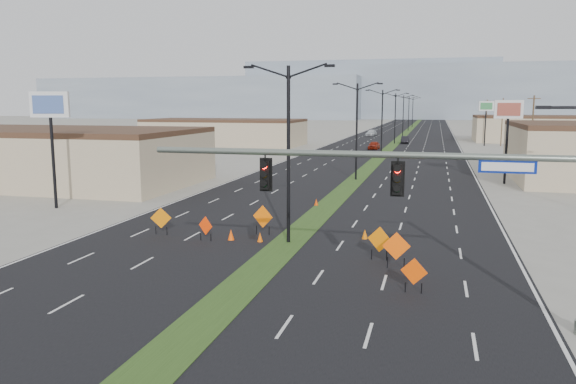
% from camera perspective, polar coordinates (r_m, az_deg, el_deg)
% --- Properties ---
extents(ground, '(600.00, 600.00, 0.00)m').
position_cam_1_polar(ground, '(21.60, -8.25, -12.65)').
color(ground, gray).
rests_on(ground, ground).
extents(road_surface, '(25.00, 400.00, 0.02)m').
position_cam_1_polar(road_surface, '(118.98, 10.89, 4.97)').
color(road_surface, black).
rests_on(road_surface, ground).
extents(median_strip, '(2.00, 400.00, 0.04)m').
position_cam_1_polar(median_strip, '(118.98, 10.89, 4.97)').
color(median_strip, '#274017').
rests_on(median_strip, ground).
extents(building_sw_near, '(40.00, 16.00, 5.00)m').
position_cam_1_polar(building_sw_near, '(64.99, -26.79, 3.20)').
color(building_sw_near, tan).
rests_on(building_sw_near, ground).
extents(building_sw_far, '(30.00, 14.00, 4.50)m').
position_cam_1_polar(building_sw_far, '(111.05, -6.43, 5.96)').
color(building_sw_far, tan).
rests_on(building_sw_far, ground).
extents(mesa_west, '(180.00, 50.00, 22.00)m').
position_cam_1_polar(mesa_west, '(324.74, -8.60, 9.39)').
color(mesa_west, gray).
rests_on(mesa_west, ground).
extents(mesa_center, '(220.00, 50.00, 28.00)m').
position_cam_1_polar(mesa_center, '(320.11, 20.76, 9.46)').
color(mesa_center, gray).
rests_on(mesa_center, ground).
extents(mesa_backdrop, '(140.00, 50.00, 32.00)m').
position_cam_1_polar(mesa_backdrop, '(340.67, 8.46, 10.20)').
color(mesa_backdrop, gray).
rests_on(mesa_backdrop, ground).
extents(signal_mast, '(16.30, 0.60, 8.00)m').
position_cam_1_polar(signal_mast, '(20.69, 16.16, -0.10)').
color(signal_mast, slate).
rests_on(signal_mast, ground).
extents(streetlight_0, '(5.15, 0.24, 10.02)m').
position_cam_1_polar(streetlight_0, '(31.57, 0.05, 4.40)').
color(streetlight_0, black).
rests_on(streetlight_0, ground).
extents(streetlight_1, '(5.15, 0.24, 10.02)m').
position_cam_1_polar(streetlight_1, '(59.04, 6.99, 6.45)').
color(streetlight_1, black).
rests_on(streetlight_1, ground).
extents(streetlight_2, '(5.15, 0.24, 10.02)m').
position_cam_1_polar(streetlight_2, '(86.85, 9.53, 7.17)').
color(streetlight_2, black).
rests_on(streetlight_2, ground).
extents(streetlight_3, '(5.15, 0.24, 10.02)m').
position_cam_1_polar(streetlight_3, '(114.75, 10.83, 7.54)').
color(streetlight_3, black).
rests_on(streetlight_3, ground).
extents(streetlight_4, '(5.15, 0.24, 10.02)m').
position_cam_1_polar(streetlight_4, '(142.69, 11.63, 7.76)').
color(streetlight_4, black).
rests_on(streetlight_4, ground).
extents(streetlight_5, '(5.15, 0.24, 10.02)m').
position_cam_1_polar(streetlight_5, '(170.65, 12.16, 7.90)').
color(streetlight_5, black).
rests_on(streetlight_5, ground).
extents(streetlight_6, '(5.15, 0.24, 10.02)m').
position_cam_1_polar(streetlight_6, '(198.62, 12.55, 8.01)').
color(streetlight_6, black).
rests_on(streetlight_6, ground).
extents(utility_pole_1, '(1.60, 0.20, 9.00)m').
position_cam_1_polar(utility_pole_1, '(79.43, 23.55, 5.86)').
color(utility_pole_1, '#4C3823').
rests_on(utility_pole_1, ground).
extents(utility_pole_2, '(1.60, 0.20, 9.00)m').
position_cam_1_polar(utility_pole_2, '(114.13, 20.92, 6.73)').
color(utility_pole_2, '#4C3823').
rests_on(utility_pole_2, ground).
extents(utility_pole_3, '(1.60, 0.20, 9.00)m').
position_cam_1_polar(utility_pole_3, '(148.97, 19.51, 7.19)').
color(utility_pole_3, '#4C3823').
rests_on(utility_pole_3, ground).
extents(car_left, '(1.92, 4.28, 1.43)m').
position_cam_1_polar(car_left, '(99.87, 8.72, 4.70)').
color(car_left, maroon).
rests_on(car_left, ground).
extents(car_mid, '(1.52, 4.35, 1.43)m').
position_cam_1_polar(car_mid, '(116.62, 11.81, 5.21)').
color(car_mid, black).
rests_on(car_mid, ground).
extents(car_far, '(2.52, 5.22, 1.47)m').
position_cam_1_polar(car_far, '(142.46, 8.47, 5.95)').
color(car_far, silver).
rests_on(car_far, ground).
extents(construction_sign_0, '(1.23, 0.41, 1.70)m').
position_cam_1_polar(construction_sign_0, '(35.00, -12.78, -2.68)').
color(construction_sign_0, orange).
rests_on(construction_sign_0, ground).
extents(construction_sign_1, '(1.01, 0.48, 1.46)m').
position_cam_1_polar(construction_sign_1, '(33.04, -8.37, -3.50)').
color(construction_sign_1, '#FF3905').
rests_on(construction_sign_1, ground).
extents(construction_sign_2, '(1.34, 0.40, 1.84)m').
position_cam_1_polar(construction_sign_2, '(34.14, -2.58, -2.60)').
color(construction_sign_2, '#FF6705').
rests_on(construction_sign_2, ground).
extents(construction_sign_3, '(1.26, 0.47, 1.75)m').
position_cam_1_polar(construction_sign_3, '(29.04, 9.29, -4.89)').
color(construction_sign_3, orange).
rests_on(construction_sign_3, ground).
extents(construction_sign_4, '(1.36, 0.22, 1.82)m').
position_cam_1_polar(construction_sign_4, '(27.69, 10.94, -5.53)').
color(construction_sign_4, '#FF5405').
rests_on(construction_sign_4, ground).
extents(construction_sign_5, '(1.13, 0.29, 1.53)m').
position_cam_1_polar(construction_sign_5, '(24.38, 12.68, -8.01)').
color(construction_sign_5, '#F14805').
rests_on(construction_sign_5, ground).
extents(cone_0, '(0.46, 0.46, 0.64)m').
position_cam_1_polar(cone_0, '(33.14, -5.81, -4.35)').
color(cone_0, '#FF4F05').
rests_on(cone_0, ground).
extents(cone_1, '(0.45, 0.45, 0.56)m').
position_cam_1_polar(cone_1, '(32.60, -2.86, -4.61)').
color(cone_1, '#E75604').
rests_on(cone_1, ground).
extents(cone_2, '(0.39, 0.39, 0.60)m').
position_cam_1_polar(cone_2, '(33.56, 7.81, -4.26)').
color(cone_2, '#DE6404').
rests_on(cone_2, ground).
extents(cone_3, '(0.40, 0.40, 0.57)m').
position_cam_1_polar(cone_3, '(44.06, 2.89, -1.05)').
color(cone_3, '#DA3E04').
rests_on(cone_3, ground).
extents(pole_sign_west, '(2.87, 1.08, 8.83)m').
position_cam_1_polar(pole_sign_west, '(46.00, -23.01, 7.30)').
color(pole_sign_west, black).
rests_on(pole_sign_west, ground).
extents(pole_sign_east_near, '(2.71, 0.47, 8.29)m').
position_cam_1_polar(pole_sign_east_near, '(59.75, 21.47, 7.15)').
color(pole_sign_east_near, black).
rests_on(pole_sign_east_near, ground).
extents(pole_sign_east_far, '(2.77, 0.78, 8.43)m').
position_cam_1_polar(pole_sign_east_far, '(113.45, 19.48, 7.88)').
color(pole_sign_east_far, black).
rests_on(pole_sign_east_far, ground).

